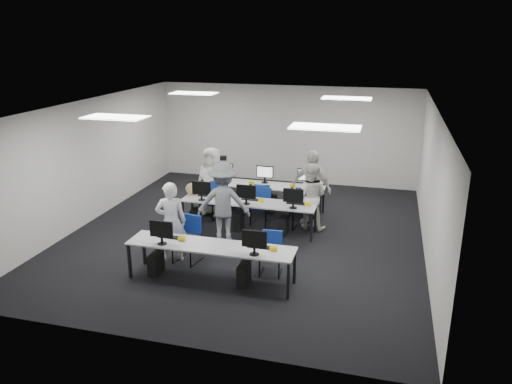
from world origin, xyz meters
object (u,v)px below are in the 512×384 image
(chair_6, at_px, (258,207))
(chair_1, at_px, (271,261))
(chair_4, at_px, (304,216))
(student_0, at_px, (171,222))
(student_3, at_px, (311,187))
(desk_front, at_px, (211,248))
(chair_0, at_px, (188,247))
(student_1, at_px, (311,196))
(chair_3, at_px, (261,213))
(chair_2, at_px, (210,208))
(student_2, at_px, (212,181))
(desk_mid, at_px, (248,204))
(chair_5, at_px, (221,203))
(chair_7, at_px, (299,210))
(photographer, at_px, (223,202))

(chair_6, bearing_deg, chair_1, -90.89)
(chair_4, xyz_separation_m, student_0, (-2.33, -2.45, 0.55))
(chair_6, relative_size, student_3, 0.50)
(desk_front, height_order, student_3, student_3)
(chair_0, height_order, chair_4, chair_0)
(desk_front, xyz_separation_m, chair_6, (0.01, 3.48, -0.39))
(student_1, bearing_deg, desk_front, 70.70)
(desk_front, relative_size, chair_4, 3.40)
(chair_3, bearing_deg, chair_4, 2.72)
(chair_2, height_order, student_2, student_2)
(chair_0, xyz_separation_m, chair_3, (0.92, 2.44, -0.02))
(desk_mid, relative_size, student_0, 1.90)
(chair_4, relative_size, chair_5, 0.98)
(chair_7, relative_size, student_0, 0.52)
(chair_0, relative_size, student_1, 0.59)
(chair_1, xyz_separation_m, photographer, (-1.40, 1.30, 0.65))
(chair_2, bearing_deg, student_1, 5.31)
(student_2, bearing_deg, chair_2, -79.70)
(chair_3, height_order, student_3, student_3)
(desk_mid, distance_m, student_0, 2.23)
(chair_1, xyz_separation_m, chair_6, (-1.02, 2.90, 0.03))
(desk_front, relative_size, chair_2, 3.93)
(student_0, xyz_separation_m, photographer, (0.71, 1.22, 0.07))
(chair_5, bearing_deg, desk_mid, -50.85)
(chair_7, bearing_deg, chair_4, -88.01)
(chair_6, bearing_deg, photographer, -123.75)
(chair_5, relative_size, photographer, 0.52)
(student_0, bearing_deg, student_3, -151.15)
(chair_3, xyz_separation_m, chair_5, (-1.17, 0.37, 0.02))
(student_3, height_order, photographer, student_3)
(chair_6, distance_m, student_0, 3.08)
(student_1, height_order, student_3, student_3)
(desk_mid, xyz_separation_m, chair_3, (0.17, 0.52, -0.40))
(photographer, bearing_deg, chair_3, -126.21)
(chair_5, bearing_deg, student_1, -17.30)
(chair_7, distance_m, student_1, 0.75)
(chair_6, bearing_deg, desk_mid, -110.96)
(chair_4, distance_m, student_3, 0.72)
(chair_1, xyz_separation_m, chair_5, (-2.03, 2.91, 0.04))
(desk_front, bearing_deg, chair_5, 105.95)
(chair_1, bearing_deg, chair_2, 126.09)
(photographer, bearing_deg, chair_1, 124.67)
(chair_1, xyz_separation_m, chair_7, (0.02, 2.97, 0.01))
(photographer, bearing_deg, chair_4, -155.26)
(chair_3, distance_m, chair_7, 0.99)
(student_1, bearing_deg, student_0, 49.68)
(chair_4, bearing_deg, chair_6, 165.53)
(chair_2, relative_size, student_0, 0.48)
(student_3, bearing_deg, photographer, -112.86)
(chair_7, distance_m, student_3, 0.73)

